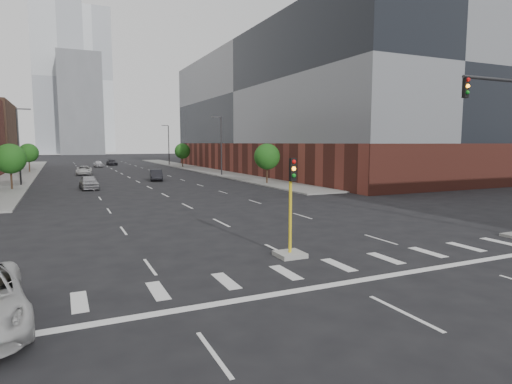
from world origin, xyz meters
TOP-DOWN VIEW (x-y plane):
  - ground at (0.00, 0.00)m, footprint 400.00×400.00m
  - sidewalk_left_far at (-15.00, 74.00)m, footprint 5.00×92.00m
  - sidewalk_right_far at (15.00, 74.00)m, footprint 5.00×92.00m
  - building_right_main at (29.50, 60.00)m, footprint 24.00×70.00m
  - tower_left at (-8.00, 220.00)m, footprint 22.00×22.00m
  - tower_right at (10.00, 260.00)m, footprint 20.00×20.00m
  - tower_mid at (0.00, 200.00)m, footprint 18.00×18.00m
  - median_traffic_signal at (0.00, 8.97)m, footprint 1.20×1.20m
  - streetlight_right_a at (13.41, 55.00)m, footprint 1.60×0.22m
  - streetlight_right_b at (13.41, 90.00)m, footprint 1.60×0.22m
  - streetlight_left at (-13.41, 50.00)m, footprint 1.60×0.22m
  - tree_left_near at (-14.00, 45.00)m, footprint 3.20×3.20m
  - tree_left_far at (-14.00, 75.00)m, footprint 3.20×3.20m
  - tree_right_near at (14.00, 40.00)m, footprint 3.20×3.20m
  - tree_right_far at (14.00, 80.00)m, footprint 3.20×3.20m
  - car_near_left at (-6.41, 42.79)m, footprint 2.03×4.61m
  - car_mid_right at (2.57, 50.82)m, footprint 2.21×4.68m
  - car_far_left at (-5.77, 66.22)m, footprint 2.74×5.22m
  - car_deep_right at (1.50, 94.97)m, footprint 2.28×4.76m
  - car_distant at (-1.90, 88.31)m, footprint 1.87×4.19m

SIDE VIEW (x-z plane):
  - ground at x=0.00m, z-range 0.00..0.00m
  - sidewalk_left_far at x=-15.00m, z-range 0.00..0.15m
  - sidewalk_right_far at x=15.00m, z-range 0.00..0.15m
  - car_deep_right at x=1.50m, z-range 0.00..1.34m
  - car_distant at x=-1.90m, z-range 0.00..1.40m
  - car_far_left at x=-5.77m, z-range 0.00..1.40m
  - car_mid_right at x=2.57m, z-range 0.00..1.48m
  - car_near_left at x=-6.41m, z-range 0.00..1.55m
  - median_traffic_signal at x=0.00m, z-range -1.23..3.17m
  - tree_left_near at x=-14.00m, z-range 0.97..5.82m
  - tree_left_far at x=-14.00m, z-range 0.97..5.82m
  - tree_right_near at x=14.00m, z-range 0.97..5.82m
  - tree_right_far at x=14.00m, z-range 0.97..5.82m
  - streetlight_right_a at x=13.41m, z-range 0.47..9.55m
  - streetlight_right_b at x=13.41m, z-range 0.47..9.55m
  - streetlight_left at x=-13.41m, z-range 0.47..9.55m
  - building_right_main at x=29.50m, z-range 0.00..22.00m
  - tower_mid at x=0.00m, z-range 0.00..44.00m
  - tower_left at x=-8.00m, z-range 0.00..70.00m
  - tower_right at x=10.00m, z-range 0.00..80.00m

